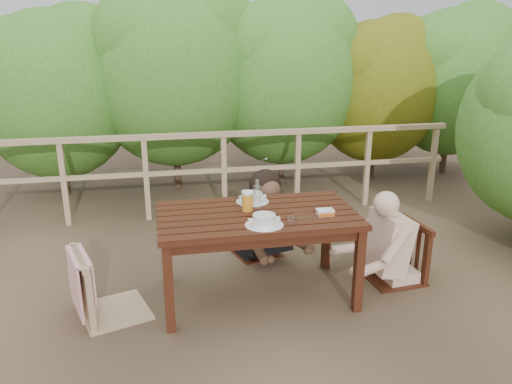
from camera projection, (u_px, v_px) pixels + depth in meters
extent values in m
plane|color=brown|center=(257.00, 295.00, 4.21)|extent=(60.00, 60.00, 0.00)
cube|color=black|center=(257.00, 256.00, 4.10)|extent=(1.57, 0.88, 0.73)
cube|color=tan|center=(109.00, 252.00, 3.80)|extent=(0.65, 0.65, 1.04)
cube|color=black|center=(257.00, 214.00, 4.86)|extent=(0.52, 0.52, 0.84)
cube|color=black|center=(396.00, 228.00, 4.36)|extent=(0.53, 0.53, 0.97)
cube|color=tan|center=(224.00, 174.00, 5.92)|extent=(5.60, 0.10, 1.01)
cylinder|color=silver|center=(264.00, 221.00, 3.73)|extent=(0.29, 0.29, 0.10)
cylinder|color=white|center=(252.00, 198.00, 4.24)|extent=(0.28, 0.28, 0.09)
ellipsoid|color=#AA6D2F|center=(265.00, 222.00, 3.73)|extent=(0.13, 0.10, 0.08)
cylinder|color=orange|center=(247.00, 202.00, 4.01)|extent=(0.09, 0.09, 0.18)
cylinder|color=silver|center=(257.00, 195.00, 4.05)|extent=(0.06, 0.06, 0.26)
cylinder|color=silver|center=(291.00, 221.00, 3.76)|extent=(0.06, 0.06, 0.07)
cube|color=white|center=(325.00, 213.00, 3.94)|extent=(0.14, 0.10, 0.06)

